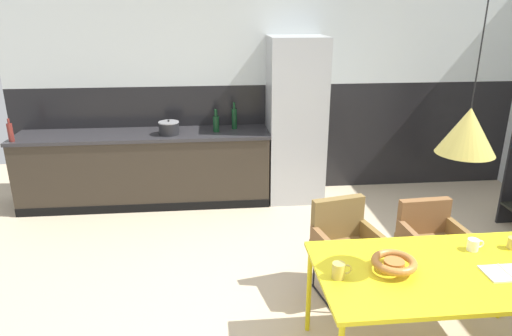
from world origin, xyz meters
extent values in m
plane|color=#C0AC8D|center=(0.00, 0.00, 0.00)|extent=(8.51, 8.51, 0.00)
cube|color=black|center=(0.00, 2.92, 0.69)|extent=(6.55, 0.12, 1.39)
cube|color=silver|center=(0.00, 2.92, 2.08)|extent=(6.55, 0.12, 1.39)
cube|color=#312920|center=(-1.65, 2.56, 0.42)|extent=(2.96, 0.60, 0.85)
cube|color=#2D2C2F|center=(-1.65, 2.56, 0.87)|extent=(2.99, 0.63, 0.04)
cube|color=black|center=(-1.65, 2.26, 0.05)|extent=(2.96, 0.01, 0.10)
cube|color=#ADAFB2|center=(0.19, 2.56, 1.00)|extent=(0.67, 0.60, 1.99)
cube|color=yellow|center=(0.60, -0.41, 0.71)|extent=(1.60, 0.90, 0.03)
cylinder|color=yellow|center=(-0.16, -0.01, 0.35)|extent=(0.04, 0.04, 0.70)
cylinder|color=gold|center=(1.36, -0.01, 0.35)|extent=(0.04, 0.04, 0.70)
cube|color=brown|center=(0.24, 0.40, 0.42)|extent=(0.57, 0.55, 0.06)
cube|color=brown|center=(0.20, 0.59, 0.63)|extent=(0.46, 0.17, 0.36)
cube|color=brown|center=(0.46, 0.44, 0.52)|extent=(0.13, 0.42, 0.14)
cube|color=brown|center=(0.03, 0.35, 0.52)|extent=(0.13, 0.42, 0.14)
cylinder|color=black|center=(0.48, 0.25, 0.20)|extent=(0.02, 0.02, 0.39)
cylinder|color=black|center=(0.09, 0.17, 0.20)|extent=(0.02, 0.02, 0.39)
cylinder|color=black|center=(0.40, 0.62, 0.20)|extent=(0.02, 0.02, 0.39)
cylinder|color=black|center=(0.01, 0.54, 0.20)|extent=(0.02, 0.02, 0.39)
cylinder|color=black|center=(0.44, 0.44, 0.01)|extent=(0.10, 0.41, 0.02)
cylinder|color=black|center=(0.05, 0.36, 0.01)|extent=(0.10, 0.41, 0.02)
cube|color=brown|center=(0.99, 0.43, 0.41)|extent=(0.51, 0.49, 0.06)
cube|color=brown|center=(0.98, 0.63, 0.59)|extent=(0.46, 0.11, 0.31)
cube|color=brown|center=(1.21, 0.45, 0.51)|extent=(0.07, 0.42, 0.14)
cube|color=brown|center=(0.77, 0.42, 0.51)|extent=(0.07, 0.42, 0.14)
cylinder|color=black|center=(1.20, 0.25, 0.19)|extent=(0.02, 0.02, 0.38)
cylinder|color=black|center=(0.80, 0.23, 0.19)|extent=(0.02, 0.02, 0.38)
cylinder|color=black|center=(1.18, 0.63, 0.19)|extent=(0.02, 0.02, 0.38)
cylinder|color=black|center=(0.78, 0.61, 0.19)|extent=(0.02, 0.02, 0.38)
cylinder|color=black|center=(1.19, 0.44, 0.01)|extent=(0.04, 0.41, 0.02)
cylinder|color=black|center=(0.79, 0.42, 0.01)|extent=(0.04, 0.41, 0.02)
cylinder|color=#B2662D|center=(0.29, -0.40, 0.77)|extent=(0.13, 0.13, 0.07)
torus|color=#B26D30|center=(0.29, -0.40, 0.79)|extent=(0.29, 0.29, 0.05)
cube|color=white|center=(0.91, -0.50, 0.73)|extent=(0.14, 0.19, 0.01)
cube|color=beige|center=(0.98, -0.50, 0.74)|extent=(0.01, 0.20, 0.00)
cylinder|color=gold|center=(-0.08, -0.44, 0.78)|extent=(0.08, 0.08, 0.10)
torus|color=gold|center=(-0.03, -0.44, 0.78)|extent=(0.07, 0.01, 0.07)
cylinder|color=white|center=(0.93, -0.20, 0.77)|extent=(0.08, 0.08, 0.08)
torus|color=white|center=(0.98, -0.20, 0.77)|extent=(0.06, 0.01, 0.06)
cylinder|color=black|center=(-1.33, 2.47, 0.96)|extent=(0.23, 0.23, 0.14)
cylinder|color=gray|center=(-1.33, 2.47, 1.04)|extent=(0.24, 0.24, 0.01)
sphere|color=black|center=(-1.33, 2.47, 1.05)|extent=(0.02, 0.02, 0.02)
cylinder|color=#0F3319|center=(-0.55, 2.66, 1.01)|extent=(0.06, 0.06, 0.25)
cylinder|color=#0F3319|center=(-0.55, 2.66, 1.18)|extent=(0.03, 0.03, 0.08)
cylinder|color=maroon|center=(-3.05, 2.34, 0.99)|extent=(0.06, 0.06, 0.20)
cylinder|color=maroon|center=(-3.05, 2.34, 1.12)|extent=(0.03, 0.03, 0.06)
cylinder|color=#0F3319|center=(-0.78, 2.54, 0.99)|extent=(0.07, 0.07, 0.19)
cylinder|color=#0F3319|center=(-0.78, 2.54, 1.12)|extent=(0.04, 0.04, 0.08)
cylinder|color=black|center=(0.60, -0.46, 2.25)|extent=(0.01, 0.01, 0.94)
cone|color=#B6A445|center=(0.60, -0.46, 1.65)|extent=(0.33, 0.33, 0.26)
camera|label=1|loc=(-0.83, -2.83, 2.31)|focal=32.27mm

